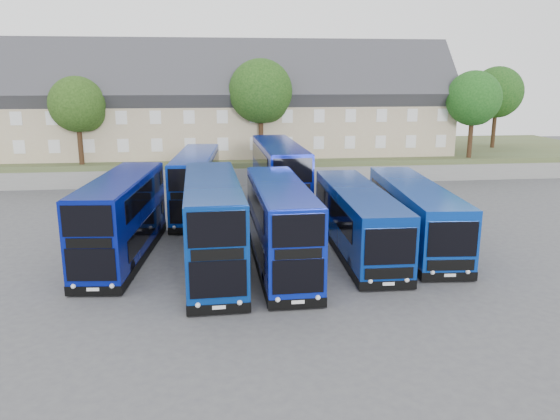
{
  "coord_description": "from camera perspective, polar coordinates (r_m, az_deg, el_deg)",
  "views": [
    {
      "loc": [
        -2.12,
        -24.68,
        9.55
      ],
      "look_at": [
        1.38,
        5.16,
        2.2
      ],
      "focal_mm": 35.0,
      "sensor_mm": 36.0,
      "label": 1
    }
  ],
  "objects": [
    {
      "name": "terrace_row",
      "position": [
        54.76,
        -7.73,
        10.53
      ],
      "size": [
        48.0,
        10.4,
        11.2
      ],
      "color": "tan",
      "rests_on": "earth_bank"
    },
    {
      "name": "coach_east_a",
      "position": [
        30.93,
        8.07,
        -1.07
      ],
      "size": [
        2.97,
        12.83,
        3.49
      ],
      "rotation": [
        0.0,
        0.0,
        -0.02
      ],
      "color": "navy",
      "rests_on": "ground"
    },
    {
      "name": "dd_front_mid",
      "position": [
        27.55,
        -7.01,
        -1.71
      ],
      "size": [
        3.05,
        11.65,
        4.6
      ],
      "rotation": [
        0.0,
        0.0,
        0.03
      ],
      "color": "navy",
      "rests_on": "ground"
    },
    {
      "name": "ground",
      "position": [
        26.55,
        -1.67,
        -7.35
      ],
      "size": [
        120.0,
        120.0,
        0.0
      ],
      "primitive_type": "plane",
      "color": "#48484D",
      "rests_on": "ground"
    },
    {
      "name": "tree_west",
      "position": [
        51.2,
        -20.25,
        10.12
      ],
      "size": [
        4.8,
        4.8,
        7.65
      ],
      "color": "#382314",
      "rests_on": "earth_bank"
    },
    {
      "name": "dd_front_right",
      "position": [
        27.6,
        0.03,
        -1.85
      ],
      "size": [
        2.71,
        10.97,
        4.34
      ],
      "rotation": [
        0.0,
        0.0,
        0.02
      ],
      "color": "#081B9D",
      "rests_on": "ground"
    },
    {
      "name": "dd_rear_left",
      "position": [
        38.91,
        -8.73,
        2.59
      ],
      "size": [
        3.31,
        11.08,
        4.34
      ],
      "rotation": [
        0.0,
        0.0,
        -0.07
      ],
      "color": "#092CA6",
      "rests_on": "ground"
    },
    {
      "name": "tree_far",
      "position": [
        64.37,
        21.8,
        11.17
      ],
      "size": [
        5.44,
        5.44,
        8.67
      ],
      "color": "#382314",
      "rests_on": "earth_bank"
    },
    {
      "name": "dd_front_left",
      "position": [
        30.23,
        -16.18,
        -0.98
      ],
      "size": [
        3.54,
        11.19,
        4.37
      ],
      "rotation": [
        0.0,
        0.0,
        -0.09
      ],
      "color": "navy",
      "rests_on": "ground"
    },
    {
      "name": "dd_rear_right",
      "position": [
        40.02,
        -0.09,
        3.42
      ],
      "size": [
        3.08,
        12.23,
        4.84
      ],
      "rotation": [
        0.0,
        0.0,
        0.02
      ],
      "color": "#071287",
      "rests_on": "ground"
    },
    {
      "name": "tree_mid",
      "position": [
        50.48,
        -1.88,
        12.06
      ],
      "size": [
        5.76,
        5.76,
        9.18
      ],
      "color": "#382314",
      "rests_on": "earth_bank"
    },
    {
      "name": "earth_bank",
      "position": [
        59.34,
        -4.59,
        5.42
      ],
      "size": [
        80.0,
        20.0,
        2.0
      ],
      "primitive_type": "cube",
      "color": "#515731",
      "rests_on": "ground"
    },
    {
      "name": "tree_east",
      "position": [
        55.42,
        19.65,
        10.73
      ],
      "size": [
        5.12,
        5.12,
        8.16
      ],
      "color": "#382314",
      "rests_on": "earth_bank"
    },
    {
      "name": "retaining_wall",
      "position": [
        49.51,
        -4.13,
        3.47
      ],
      "size": [
        70.0,
        0.4,
        1.5
      ],
      "primitive_type": "cube",
      "color": "slate",
      "rests_on": "ground"
    },
    {
      "name": "coach_east_b",
      "position": [
        32.68,
        13.82,
        -0.52
      ],
      "size": [
        3.65,
        12.98,
        3.51
      ],
      "rotation": [
        0.0,
        0.0,
        -0.08
      ],
      "color": "#083298",
      "rests_on": "ground"
    }
  ]
}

